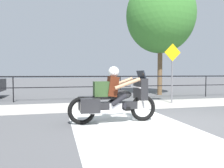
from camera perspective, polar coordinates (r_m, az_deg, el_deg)
The scene contains 7 objects.
ground_plane at distance 6.25m, azimuth 16.73°, elevation -9.55°, with size 120.00×120.00×0.00m, color #565659.
sidewalk_band at distance 9.28m, azimuth 5.85°, elevation -5.40°, with size 44.00×2.40×0.01m, color #B7B2A8.
crosswalk_band at distance 5.50m, azimuth 5.31°, elevation -11.10°, with size 2.90×6.00×0.01m, color silver.
fence_railing at distance 11.21m, azimuth 2.16°, elevation 0.85°, with size 36.00×0.05×1.20m.
motorcycle at distance 5.83m, azimuth 0.26°, elevation -3.56°, with size 2.42×0.76×1.51m.
street_sign at distance 10.05m, azimuth 15.47°, elevation 4.73°, with size 0.78×0.06×2.64m.
tree_behind_sign at distance 14.27m, azimuth 12.54°, elevation 17.06°, with size 4.18×4.18×7.17m.
Camera 1 is at (-3.15, -5.23, 1.32)m, focal length 35.00 mm.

